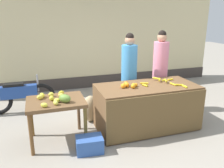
{
  "coord_description": "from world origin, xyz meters",
  "views": [
    {
      "loc": [
        -1.58,
        -3.88,
        2.22
      ],
      "look_at": [
        -0.27,
        0.15,
        0.93
      ],
      "focal_mm": 37.46,
      "sensor_mm": 36.0,
      "label": 1
    }
  ],
  "objects_px": {
    "vendor_woman_blue_shirt": "(129,75)",
    "vendor_woman_pink_shirt": "(160,71)",
    "produce_sack": "(90,109)",
    "parked_motorcycle": "(19,96)",
    "produce_crate": "(89,144)"
  },
  "relations": [
    {
      "from": "parked_motorcycle",
      "to": "produce_sack",
      "type": "bearing_deg",
      "value": -34.05
    },
    {
      "from": "vendor_woman_blue_shirt",
      "to": "vendor_woman_pink_shirt",
      "type": "xyz_separation_m",
      "value": [
        0.77,
        0.02,
        0.02
      ]
    },
    {
      "from": "vendor_woman_blue_shirt",
      "to": "parked_motorcycle",
      "type": "height_order",
      "value": "vendor_woman_blue_shirt"
    },
    {
      "from": "vendor_woman_blue_shirt",
      "to": "vendor_woman_pink_shirt",
      "type": "relative_size",
      "value": 0.98
    },
    {
      "from": "vendor_woman_pink_shirt",
      "to": "produce_crate",
      "type": "relative_size",
      "value": 4.25
    },
    {
      "from": "parked_motorcycle",
      "to": "produce_sack",
      "type": "xyz_separation_m",
      "value": [
        1.45,
        -0.98,
        -0.12
      ]
    },
    {
      "from": "vendor_woman_pink_shirt",
      "to": "produce_sack",
      "type": "xyz_separation_m",
      "value": [
        -1.68,
        -0.12,
        -0.66
      ]
    },
    {
      "from": "vendor_woman_blue_shirt",
      "to": "produce_crate",
      "type": "xyz_separation_m",
      "value": [
        -1.18,
        -1.22,
        -0.79
      ]
    },
    {
      "from": "vendor_woman_blue_shirt",
      "to": "parked_motorcycle",
      "type": "xyz_separation_m",
      "value": [
        -2.35,
        0.88,
        -0.52
      ]
    },
    {
      "from": "produce_crate",
      "to": "produce_sack",
      "type": "relative_size",
      "value": 0.77
    },
    {
      "from": "vendor_woman_blue_shirt",
      "to": "produce_sack",
      "type": "height_order",
      "value": "vendor_woman_blue_shirt"
    },
    {
      "from": "produce_sack",
      "to": "vendor_woman_pink_shirt",
      "type": "bearing_deg",
      "value": 3.95
    },
    {
      "from": "vendor_woman_blue_shirt",
      "to": "produce_sack",
      "type": "bearing_deg",
      "value": -173.8
    },
    {
      "from": "produce_crate",
      "to": "produce_sack",
      "type": "height_order",
      "value": "produce_sack"
    },
    {
      "from": "parked_motorcycle",
      "to": "vendor_woman_blue_shirt",
      "type": "bearing_deg",
      "value": -20.51
    }
  ]
}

